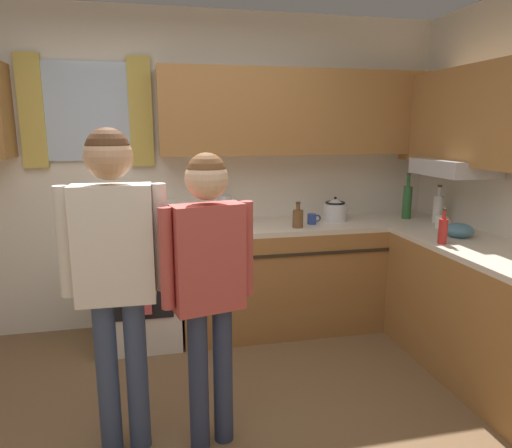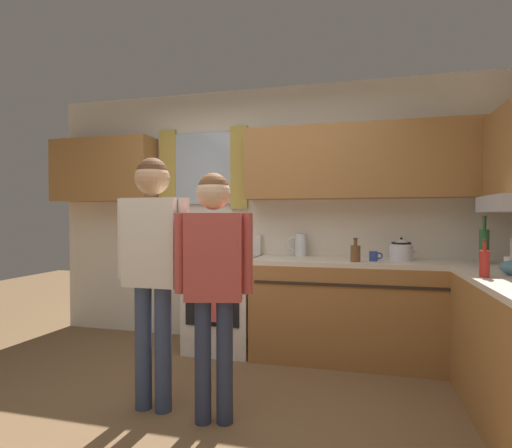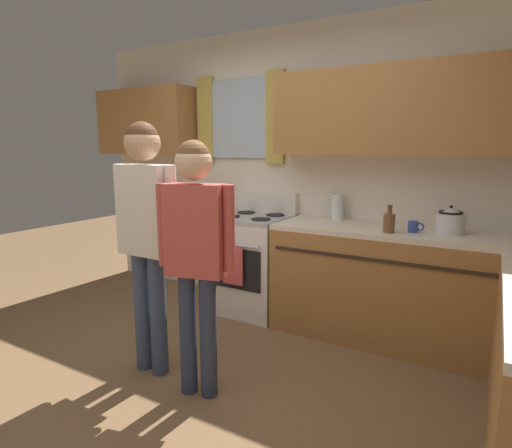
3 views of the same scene
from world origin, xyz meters
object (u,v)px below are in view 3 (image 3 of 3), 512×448
Objects in this scene: water_pitcher at (336,207)px; bottle_squat_brown at (389,222)px; stovetop_kettle at (450,221)px; mug_cobalt_blue at (414,227)px; stove_oven at (254,262)px; adult_in_plaid at (196,240)px; adult_left at (146,220)px.

bottle_squat_brown is at bearing -34.91° from water_pitcher.
water_pitcher reaches higher than stovetop_kettle.
stovetop_kettle is (0.23, 0.09, 0.05)m from mug_cobalt_blue.
bottle_squat_brown is 0.44m from stovetop_kettle.
stove_oven is 5.37× the size of bottle_squat_brown.
water_pitcher is at bearing 15.59° from stove_oven.
adult_in_plaid is (-0.31, -1.57, -0.03)m from water_pitcher.
water_pitcher is 1.60m from adult_in_plaid.
mug_cobalt_blue is 0.42× the size of stovetop_kettle.
adult_in_plaid is (-1.00, -1.30, 0.04)m from mug_cobalt_blue.
adult_left is (-0.76, -1.51, 0.04)m from water_pitcher.
water_pitcher is at bearing 169.13° from stovetop_kettle.
mug_cobalt_blue is at bearing 33.10° from bottle_squat_brown.
stovetop_kettle is at bearing 26.32° from bottle_squat_brown.
water_pitcher is at bearing 78.73° from adult_in_plaid.
adult_in_plaid is (0.41, -1.37, 0.51)m from stove_oven.
bottle_squat_brown is 1.72m from adult_left.
water_pitcher is 0.13× the size of adult_left.
mug_cobalt_blue is at bearing 40.51° from adult_left.
stovetop_kettle is at bearing 21.27° from mug_cobalt_blue.
mug_cobalt_blue is 0.07× the size of adult_in_plaid.
mug_cobalt_blue is at bearing -21.32° from water_pitcher.
stove_oven is 1.43m from adult_left.
adult_in_plaid is (0.45, -0.06, -0.07)m from adult_left.
adult_left is at bearing -91.91° from stove_oven.
bottle_squat_brown reaches higher than mug_cobalt_blue.
bottle_squat_brown reaches higher than stove_oven.
water_pitcher is at bearing 145.09° from bottle_squat_brown.
stovetop_kettle is 1.24× the size of water_pitcher.
adult_in_plaid is at bearing -7.62° from adult_left.
mug_cobalt_blue is 0.52× the size of water_pitcher.
stove_oven is 1.72m from stovetop_kettle.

